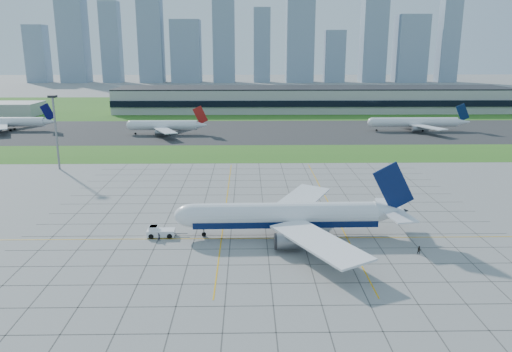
{
  "coord_description": "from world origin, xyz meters",
  "views": [
    {
      "loc": [
        -4.16,
        -105.93,
        41.08
      ],
      "look_at": [
        -1.81,
        26.53,
        7.0
      ],
      "focal_mm": 35.0,
      "sensor_mm": 36.0,
      "label": 1
    }
  ],
  "objects_px": {
    "distant_jet_0": "(6,122)",
    "pushback_tug": "(160,232)",
    "airliner": "(287,216)",
    "distant_jet_1": "(165,125)",
    "distant_jet_2": "(416,122)",
    "crew_far": "(419,250)",
    "light_mast": "(55,123)",
    "crew_near": "(159,237)"
  },
  "relations": [
    {
      "from": "crew_far",
      "to": "distant_jet_2",
      "type": "xyz_separation_m",
      "value": [
        50.64,
        156.32,
        3.59
      ]
    },
    {
      "from": "airliner",
      "to": "pushback_tug",
      "type": "bearing_deg",
      "value": 179.35
    },
    {
      "from": "light_mast",
      "to": "crew_near",
      "type": "height_order",
      "value": "light_mast"
    },
    {
      "from": "distant_jet_2",
      "to": "distant_jet_0",
      "type": "bearing_deg",
      "value": 178.71
    },
    {
      "from": "crew_near",
      "to": "distant_jet_1",
      "type": "distance_m",
      "value": 141.43
    },
    {
      "from": "light_mast",
      "to": "distant_jet_2",
      "type": "height_order",
      "value": "light_mast"
    },
    {
      "from": "distant_jet_0",
      "to": "distant_jet_1",
      "type": "distance_m",
      "value": 83.98
    },
    {
      "from": "distant_jet_0",
      "to": "distant_jet_2",
      "type": "xyz_separation_m",
      "value": [
        208.82,
        -4.72,
        0.0
      ]
    },
    {
      "from": "distant_jet_1",
      "to": "crew_near",
      "type": "bearing_deg",
      "value": -81.61
    },
    {
      "from": "airliner",
      "to": "distant_jet_2",
      "type": "xyz_separation_m",
      "value": [
        77.0,
        145.03,
        -0.14
      ]
    },
    {
      "from": "crew_far",
      "to": "distant_jet_0",
      "type": "distance_m",
      "value": 225.76
    },
    {
      "from": "crew_far",
      "to": "distant_jet_0",
      "type": "height_order",
      "value": "distant_jet_0"
    },
    {
      "from": "distant_jet_1",
      "to": "airliner",
      "type": "bearing_deg",
      "value": -70.37
    },
    {
      "from": "light_mast",
      "to": "distant_jet_0",
      "type": "bearing_deg",
      "value": 124.09
    },
    {
      "from": "pushback_tug",
      "to": "distant_jet_0",
      "type": "height_order",
      "value": "distant_jet_0"
    },
    {
      "from": "airliner",
      "to": "crew_far",
      "type": "height_order",
      "value": "airliner"
    },
    {
      "from": "distant_jet_0",
      "to": "distant_jet_2",
      "type": "height_order",
      "value": "same"
    },
    {
      "from": "light_mast",
      "to": "airliner",
      "type": "xyz_separation_m",
      "value": [
        74.61,
        -65.22,
        -11.56
      ]
    },
    {
      "from": "distant_jet_1",
      "to": "distant_jet_2",
      "type": "height_order",
      "value": "same"
    },
    {
      "from": "distant_jet_0",
      "to": "crew_far",
      "type": "bearing_deg",
      "value": -45.51
    },
    {
      "from": "crew_far",
      "to": "distant_jet_1",
      "type": "distance_m",
      "value": 166.22
    },
    {
      "from": "airliner",
      "to": "distant_jet_2",
      "type": "relative_size",
      "value": 1.1
    },
    {
      "from": "distant_jet_0",
      "to": "distant_jet_1",
      "type": "relative_size",
      "value": 1.07
    },
    {
      "from": "light_mast",
      "to": "distant_jet_1",
      "type": "xyz_separation_m",
      "value": [
        25.79,
        71.7,
        -11.7
      ]
    },
    {
      "from": "pushback_tug",
      "to": "crew_far",
      "type": "distance_m",
      "value": 56.0
    },
    {
      "from": "crew_near",
      "to": "distant_jet_2",
      "type": "distance_m",
      "value": 181.61
    },
    {
      "from": "airliner",
      "to": "light_mast",
      "type": "bearing_deg",
      "value": 137.72
    },
    {
      "from": "crew_far",
      "to": "light_mast",
      "type": "bearing_deg",
      "value": 149.09
    },
    {
      "from": "pushback_tug",
      "to": "distant_jet_0",
      "type": "relative_size",
      "value": 0.2
    },
    {
      "from": "crew_near",
      "to": "distant_jet_1",
      "type": "relative_size",
      "value": 0.04
    },
    {
      "from": "light_mast",
      "to": "pushback_tug",
      "type": "distance_m",
      "value": 81.46
    },
    {
      "from": "crew_near",
      "to": "crew_far",
      "type": "xyz_separation_m",
      "value": [
        54.57,
        -8.33,
        -0.03
      ]
    },
    {
      "from": "distant_jet_0",
      "to": "pushback_tug",
      "type": "bearing_deg",
      "value": -55.45
    },
    {
      "from": "crew_near",
      "to": "distant_jet_0",
      "type": "relative_size",
      "value": 0.04
    },
    {
      "from": "airliner",
      "to": "distant_jet_1",
      "type": "xyz_separation_m",
      "value": [
        -48.82,
        136.92,
        -0.14
      ]
    },
    {
      "from": "crew_near",
      "to": "crew_far",
      "type": "relative_size",
      "value": 1.03
    },
    {
      "from": "distant_jet_2",
      "to": "light_mast",
      "type": "bearing_deg",
      "value": -152.24
    },
    {
      "from": "airliner",
      "to": "distant_jet_1",
      "type": "height_order",
      "value": "airliner"
    },
    {
      "from": "airliner",
      "to": "distant_jet_1",
      "type": "relative_size",
      "value": 1.28
    },
    {
      "from": "light_mast",
      "to": "distant_jet_2",
      "type": "xyz_separation_m",
      "value": [
        151.62,
        79.81,
        -11.69
      ]
    },
    {
      "from": "pushback_tug",
      "to": "distant_jet_1",
      "type": "xyz_separation_m",
      "value": [
        -20.29,
        137.16,
        3.38
      ]
    },
    {
      "from": "crew_far",
      "to": "distant_jet_0",
      "type": "relative_size",
      "value": 0.04
    }
  ]
}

